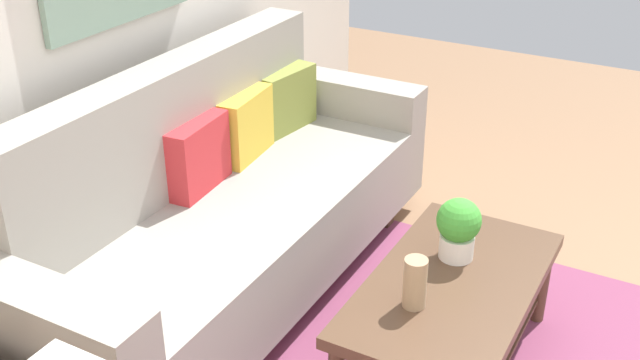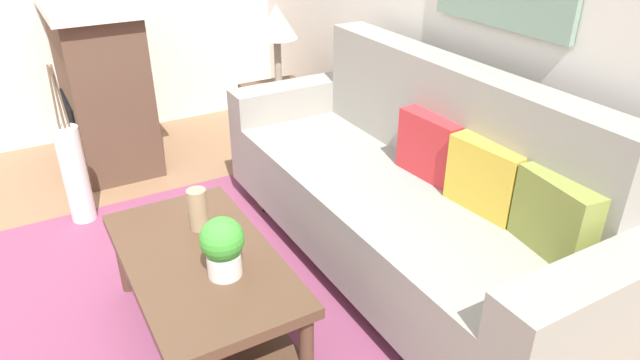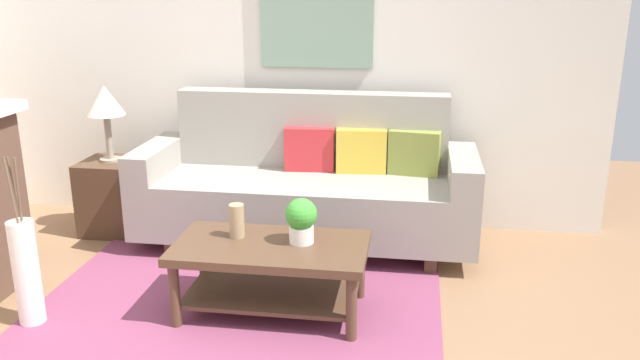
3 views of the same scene
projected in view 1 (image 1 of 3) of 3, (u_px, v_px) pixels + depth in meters
The scene contains 8 objects.
wall_back at pixel (67, 6), 3.07m from camera, with size 4.86×0.10×2.70m, color silver.
couch at pixel (224, 211), 3.45m from camera, with size 2.40×0.84×1.08m.
throw_pillow_crimson at pixel (198, 156), 3.39m from camera, with size 0.36×0.12×0.32m, color red.
throw_pillow_mustard at pixel (246, 125), 3.68m from camera, with size 0.36×0.12×0.32m, color gold.
throw_pillow_olive at pixel (286, 100), 3.98m from camera, with size 0.36×0.12×0.32m, color olive.
coffee_table at pixel (450, 305), 3.02m from camera, with size 1.10×0.60×0.43m.
tabletop_vase at pixel (415, 282), 2.79m from camera, with size 0.09×0.09×0.20m, color tan.
potted_plant_tabletop at pixel (458, 227), 3.06m from camera, with size 0.18×0.18×0.26m.
Camera 1 is at (-2.18, -0.12, 2.15)m, focal length 43.16 mm.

